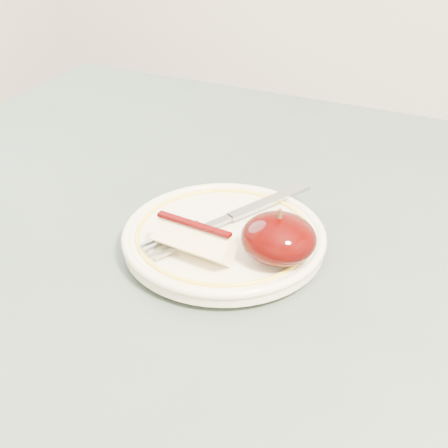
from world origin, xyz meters
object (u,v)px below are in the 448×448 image
at_px(table, 208,344).
at_px(plate, 224,237).
at_px(fork, 229,218).
at_px(apple_half, 279,238).

height_order(table, plate, plate).
xyz_separation_m(table, plate, (0.00, 0.04, 0.10)).
relative_size(plate, fork, 1.04).
distance_m(table, apple_half, 0.14).
xyz_separation_m(plate, fork, (-0.00, 0.02, 0.01)).
bearing_deg(plate, fork, 101.39).
relative_size(table, plate, 4.75).
height_order(plate, fork, fork).
relative_size(apple_half, fork, 0.36).
bearing_deg(apple_half, plate, 164.29).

